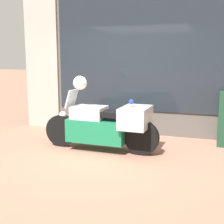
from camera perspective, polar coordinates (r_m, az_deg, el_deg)
ground_plane at (r=5.74m, az=-2.24°, el=-7.97°), size 60.00×60.00×0.00m
shop_building at (r=7.47m, az=0.42°, el=12.66°), size 5.29×0.55×4.20m
window_display at (r=7.41m, az=5.97°, el=0.05°), size 3.96×0.30×2.06m
paramedic_motorcycle at (r=5.89m, az=-0.94°, el=-2.30°), size 2.29×0.75×1.15m
white_helmet at (r=5.99m, az=-5.87°, el=5.33°), size 0.27×0.27×0.27m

